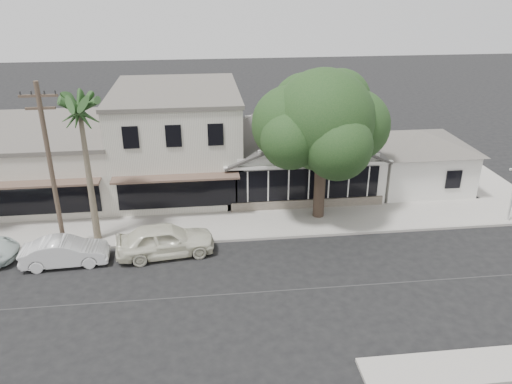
{
  "coord_description": "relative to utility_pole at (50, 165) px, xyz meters",
  "views": [
    {
      "loc": [
        -1.49,
        -19.21,
        13.58
      ],
      "look_at": [
        1.46,
        6.0,
        2.46
      ],
      "focal_mm": 35.0,
      "sensor_mm": 36.0,
      "label": 1
    }
  ],
  "objects": [
    {
      "name": "palm_east",
      "position": [
        1.62,
        0.69,
        2.68
      ],
      "size": [
        3.55,
        3.55,
        8.72
      ],
      "color": "#726651",
      "rests_on": "ground"
    },
    {
      "name": "row_building_near",
      "position": [
        6.0,
        8.3,
        -1.54
      ],
      "size": [
        8.0,
        10.0,
        6.5
      ],
      "primitive_type": "cube",
      "color": "beige",
      "rests_on": "ground"
    },
    {
      "name": "side_cottage",
      "position": [
        22.2,
        6.3,
        -3.29
      ],
      "size": [
        6.0,
        6.0,
        3.0
      ],
      "primitive_type": "cube",
      "color": "silver",
      "rests_on": "ground"
    },
    {
      "name": "shade_tree",
      "position": [
        14.33,
        2.34,
        1.12
      ],
      "size": [
        8.09,
        7.31,
        8.98
      ],
      "rotation": [
        0.0,
        0.0,
        -0.3
      ],
      "color": "#443229",
      "rests_on": "ground"
    },
    {
      "name": "car_1",
      "position": [
        0.45,
        -1.6,
        -4.09
      ],
      "size": [
        4.35,
        1.74,
        1.41
      ],
      "primitive_type": "imported",
      "rotation": [
        0.0,
        0.0,
        1.63
      ],
      "color": "silver",
      "rests_on": "ground"
    },
    {
      "name": "car_0",
      "position": [
        5.45,
        -1.22,
        -3.92
      ],
      "size": [
        5.29,
        2.67,
        1.73
      ],
      "primitive_type": "imported",
      "rotation": [
        0.0,
        0.0,
        1.7
      ],
      "color": "silver",
      "rests_on": "ground"
    },
    {
      "name": "corner_shop",
      "position": [
        14.0,
        7.27,
        -2.17
      ],
      "size": [
        10.4,
        8.6,
        5.1
      ],
      "color": "silver",
      "rests_on": "ground"
    },
    {
      "name": "ground",
      "position": [
        9.0,
        -5.2,
        -4.79
      ],
      "size": [
        140.0,
        140.0,
        0.0
      ],
      "primitive_type": "plane",
      "color": "black",
      "rests_on": "ground"
    },
    {
      "name": "row_building_midnear",
      "position": [
        -3.0,
        8.3,
        -2.69
      ],
      "size": [
        10.0,
        10.0,
        4.2
      ],
      "primitive_type": "cube",
      "color": "silver",
      "rests_on": "ground"
    },
    {
      "name": "utility_pole",
      "position": [
        0.0,
        0.0,
        0.0
      ],
      "size": [
        1.8,
        0.24,
        9.0
      ],
      "color": "brown",
      "rests_on": "ground"
    },
    {
      "name": "sidewalk_north",
      "position": [
        1.0,
        1.55,
        -4.71
      ],
      "size": [
        90.0,
        3.5,
        0.15
      ],
      "primitive_type": "cube",
      "color": "#9E9991",
      "rests_on": "ground"
    }
  ]
}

